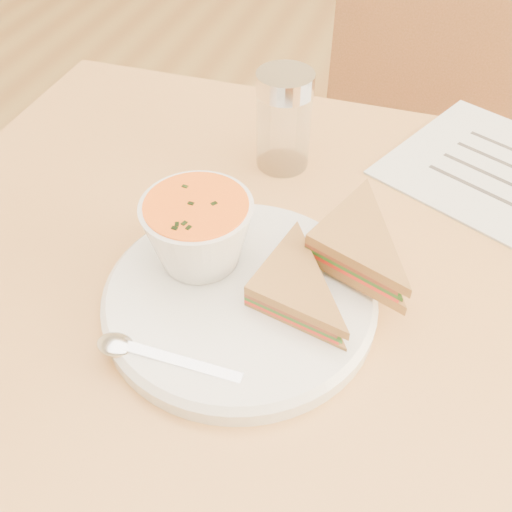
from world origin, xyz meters
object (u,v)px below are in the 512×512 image
at_px(dining_table, 316,451).
at_px(soup_bowl, 199,235).
at_px(plate, 240,298).
at_px(condiment_shaker, 284,121).
at_px(chair_far, 398,178).

xyz_separation_m(dining_table, soup_bowl, (-0.14, -0.03, 0.43)).
xyz_separation_m(plate, condiment_shaker, (-0.02, 0.24, 0.05)).
relative_size(plate, soup_bowl, 2.46).
bearing_deg(plate, dining_table, 34.23).
distance_m(dining_table, condiment_shaker, 0.48).
relative_size(chair_far, plate, 3.55).
bearing_deg(plate, condiment_shaker, 95.84).
xyz_separation_m(dining_table, condiment_shaker, (-0.11, 0.18, 0.44)).
bearing_deg(chair_far, soup_bowl, 78.93).
relative_size(dining_table, condiment_shaker, 8.20).
bearing_deg(plate, soup_bowl, 151.16).
distance_m(chair_far, condiment_shaker, 0.54).
bearing_deg(dining_table, chair_far, 87.28).
relative_size(dining_table, chair_far, 1.07).
height_order(dining_table, soup_bowl, soup_bowl).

